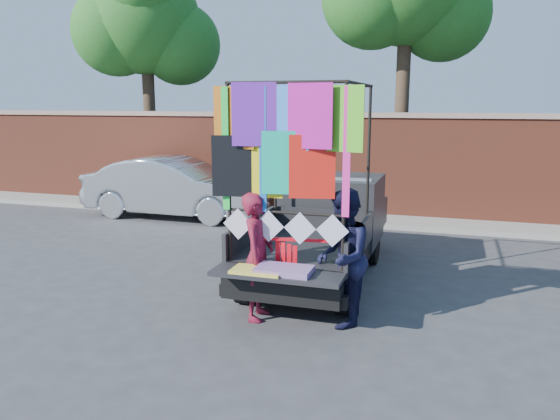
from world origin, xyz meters
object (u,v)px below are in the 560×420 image
(sedan, at_px, (175,187))
(pickup_truck, at_px, (326,225))
(man, at_px, (342,258))
(woman, at_px, (258,256))

(sedan, bearing_deg, pickup_truck, -124.45)
(sedan, distance_m, man, 7.63)
(pickup_truck, distance_m, woman, 2.45)
(pickup_truck, relative_size, woman, 2.89)
(pickup_truck, relative_size, man, 2.77)
(pickup_truck, distance_m, man, 2.40)
(sedan, height_order, woman, woman)
(sedan, bearing_deg, woman, -142.77)
(pickup_truck, xyz_separation_m, woman, (-0.37, -2.42, 0.07))
(pickup_truck, bearing_deg, sedan, 145.48)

